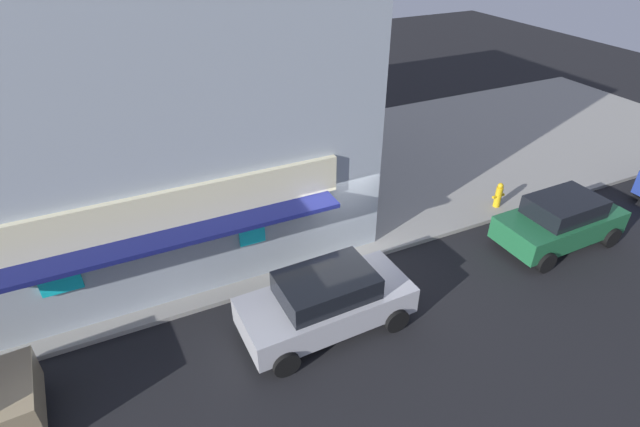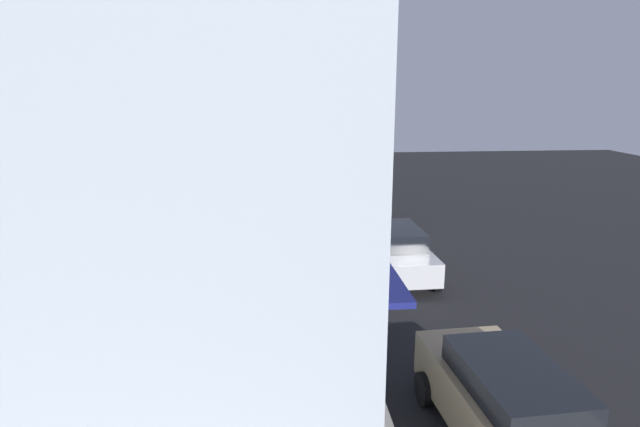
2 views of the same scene
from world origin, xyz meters
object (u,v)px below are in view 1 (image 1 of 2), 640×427
traffic_light (317,151)px  pedestrian (239,225)px  parked_car_green (560,221)px  fire_hydrant (498,195)px  parked_car_silver (326,301)px  trash_can (118,260)px

traffic_light → pedestrian: 3.21m
traffic_light → parked_car_green: (6.81, -2.72, -2.52)m
fire_hydrant → pedestrian: pedestrian is taller
parked_car_green → fire_hydrant: bearing=96.6°
fire_hydrant → parked_car_silver: parked_car_silver is taller
traffic_light → fire_hydrant: traffic_light is taller
trash_can → parked_car_silver: parked_car_silver is taller
fire_hydrant → pedestrian: size_ratio=0.53×
fire_hydrant → trash_can: bearing=171.6°
trash_can → parked_car_silver: size_ratio=0.20×
parked_car_silver → fire_hydrant: bearing=17.4°
fire_hydrant → parked_car_green: parked_car_green is taller
traffic_light → parked_car_silver: bearing=-111.2°
pedestrian → parked_car_silver: pedestrian is taller
parked_car_silver → trash_can: bearing=136.4°
fire_hydrant → trash_can: fire_hydrant is taller
parked_car_green → parked_car_silver: size_ratio=0.93×
traffic_light → pedestrian: bearing=158.7°
trash_can → parked_car_green: (12.29, -4.05, 0.27)m
fire_hydrant → parked_car_green: 2.30m
trash_can → parked_car_silver: bearing=-43.6°
fire_hydrant → trash_can: 12.16m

